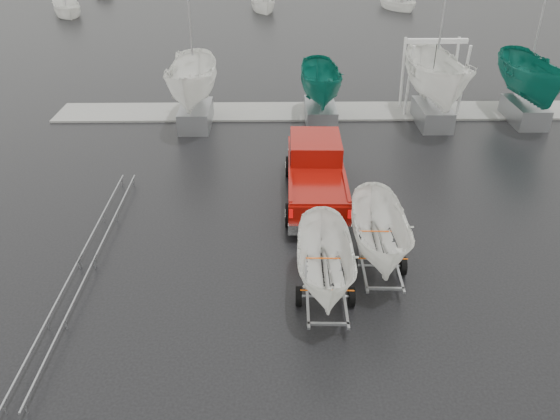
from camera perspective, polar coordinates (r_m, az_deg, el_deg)
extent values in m
plane|color=black|center=(20.31, 7.17, -2.43)|extent=(120.00, 120.00, 0.00)
cube|color=gray|center=(31.96, 4.25, 10.24)|extent=(30.00, 3.00, 0.12)
cube|color=maroon|center=(22.08, 3.78, 3.23)|extent=(2.42, 6.53, 1.06)
cube|color=maroon|center=(22.79, 3.72, 6.44)|extent=(2.14, 2.62, 0.95)
cube|color=black|center=(22.76, 3.72, 6.57)|extent=(2.16, 2.35, 0.61)
cube|color=silver|center=(19.38, 4.18, -2.04)|extent=(2.26, 0.26, 0.39)
cylinder|color=black|center=(24.15, 1.00, 4.57)|extent=(0.36, 0.90, 0.89)
cylinder|color=black|center=(24.26, 6.03, 4.52)|extent=(0.36, 0.90, 0.89)
cylinder|color=black|center=(20.40, 1.03, -0.55)|extent=(0.36, 0.90, 0.89)
cylinder|color=black|center=(20.53, 6.96, -0.58)|extent=(0.36, 0.90, 0.89)
cube|color=gray|center=(16.79, 2.83, -8.15)|extent=(0.18, 3.60, 0.08)
cube|color=gray|center=(16.87, 6.60, -8.13)|extent=(0.18, 3.60, 0.08)
cylinder|color=gray|center=(16.76, 4.74, -8.97)|extent=(1.60, 0.13, 0.08)
cylinder|color=black|center=(16.72, 1.97, -8.97)|extent=(0.20, 0.60, 0.60)
cylinder|color=black|center=(16.84, 7.49, -8.95)|extent=(0.20, 0.60, 0.60)
imported|color=white|center=(15.49, 5.08, -1.28)|extent=(1.79, 1.83, 4.62)
cube|color=#FF5C08|center=(17.14, 4.64, -5.05)|extent=(1.55, 0.09, 0.03)
cube|color=#FF5C08|center=(15.86, 4.97, -8.37)|extent=(1.55, 0.09, 0.03)
cube|color=gray|center=(18.25, 8.49, -4.99)|extent=(0.21, 3.60, 0.08)
cube|color=gray|center=(18.42, 11.90, -4.98)|extent=(0.21, 3.60, 0.08)
cylinder|color=gray|center=(18.25, 10.24, -5.73)|extent=(1.60, 0.14, 0.08)
cylinder|color=black|center=(18.14, 7.74, -5.74)|extent=(0.20, 0.61, 0.60)
cylinder|color=black|center=(18.39, 12.72, -5.72)|extent=(0.20, 0.61, 0.60)
imported|color=white|center=(17.07, 10.92, 1.68)|extent=(1.86, 1.90, 4.76)
cube|color=#FF5C08|center=(18.68, 10.03, -2.20)|extent=(1.55, 0.10, 0.03)
cube|color=#FF5C08|center=(17.37, 10.72, -5.01)|extent=(1.55, 0.10, 0.03)
cylinder|color=silver|center=(31.38, 13.30, 12.91)|extent=(0.16, 0.58, 3.99)
cylinder|color=silver|center=(32.87, 12.69, 13.74)|extent=(0.16, 0.58, 3.99)
cylinder|color=silver|center=(32.23, 18.61, 12.60)|extent=(0.16, 0.58, 3.99)
cylinder|color=silver|center=(33.68, 17.80, 13.44)|extent=(0.16, 0.58, 3.99)
cube|color=silver|center=(32.02, 16.13, 16.61)|extent=(3.30, 0.25, 0.25)
cube|color=gray|center=(30.07, -8.77, 9.69)|extent=(1.60, 3.20, 1.10)
imported|color=white|center=(28.98, -9.38, 16.88)|extent=(2.50, 2.57, 6.65)
cube|color=gray|center=(30.09, 4.23, 9.98)|extent=(1.60, 3.20, 1.10)
imported|color=#0E6556|center=(29.11, 4.48, 16.25)|extent=(2.14, 2.19, 5.68)
cube|color=gray|center=(31.02, 15.57, 9.58)|extent=(1.60, 3.20, 1.10)
imported|color=white|center=(29.89, 16.71, 17.15)|extent=(2.76, 2.83, 7.33)
cube|color=gray|center=(33.09, 24.13, 9.31)|extent=(1.60, 3.20, 1.10)
imported|color=#0E6556|center=(32.09, 25.61, 15.78)|extent=(2.52, 2.59, 6.70)
cylinder|color=gray|center=(21.63, -16.75, -0.33)|extent=(0.06, 6.50, 0.06)
cylinder|color=gray|center=(21.77, -18.01, -0.34)|extent=(0.06, 6.50, 0.06)
cylinder|color=gray|center=(16.97, -21.58, -10.61)|extent=(0.06, 6.50, 0.06)
cylinder|color=gray|center=(17.15, -23.17, -10.51)|extent=(0.06, 6.50, 0.06)
imported|color=white|center=(64.28, -21.31, 18.43)|extent=(3.47, 3.50, 6.94)
imported|color=white|center=(62.77, -1.75, 20.07)|extent=(2.69, 2.74, 6.14)
imported|color=white|center=(64.94, 11.92, 19.83)|extent=(2.99, 3.02, 5.83)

